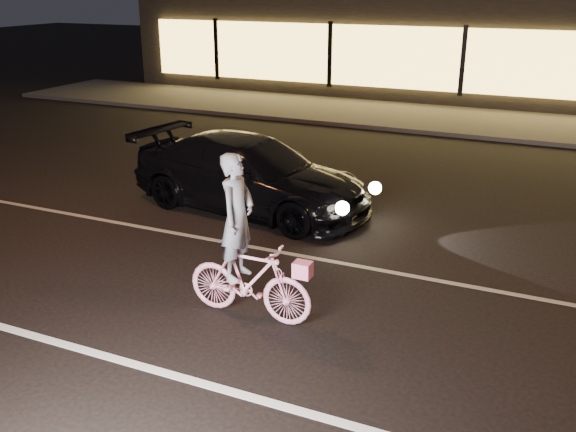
% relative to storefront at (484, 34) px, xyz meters
% --- Properties ---
extents(ground, '(90.00, 90.00, 0.00)m').
position_rel_storefront_xyz_m(ground, '(0.00, -18.97, -2.15)').
color(ground, black).
rests_on(ground, ground).
extents(lane_stripe_near, '(60.00, 0.12, 0.01)m').
position_rel_storefront_xyz_m(lane_stripe_near, '(0.00, -20.47, -2.14)').
color(lane_stripe_near, silver).
rests_on(lane_stripe_near, ground).
extents(lane_stripe_far, '(60.00, 0.10, 0.01)m').
position_rel_storefront_xyz_m(lane_stripe_far, '(0.00, -16.97, -2.14)').
color(lane_stripe_far, gray).
rests_on(lane_stripe_far, ground).
extents(sidewalk, '(30.00, 4.00, 0.12)m').
position_rel_storefront_xyz_m(sidewalk, '(0.00, -5.97, -2.09)').
color(sidewalk, '#383533').
rests_on(sidewalk, ground).
extents(storefront, '(25.40, 8.42, 4.20)m').
position_rel_storefront_xyz_m(storefront, '(0.00, 0.00, 0.00)').
color(storefront, black).
rests_on(storefront, ground).
extents(cyclist, '(1.68, 0.58, 2.12)m').
position_rel_storefront_xyz_m(cyclist, '(0.04, -18.97, -1.40)').
color(cyclist, '#F83874').
rests_on(cyclist, ground).
extents(sedan, '(4.84, 2.49, 1.34)m').
position_rel_storefront_xyz_m(sedan, '(-1.78, -15.35, -1.48)').
color(sedan, black).
rests_on(sedan, ground).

